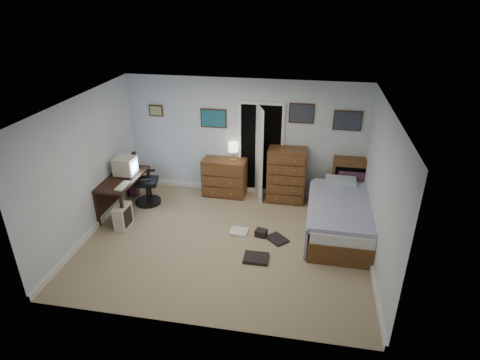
% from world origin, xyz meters
% --- Properties ---
extents(floor, '(5.00, 4.00, 0.02)m').
position_xyz_m(floor, '(0.00, 0.00, -0.01)').
color(floor, tan).
rests_on(floor, ground).
extents(computer_desk, '(0.63, 1.32, 0.76)m').
position_xyz_m(computer_desk, '(-2.29, 0.69, 0.58)').
color(computer_desk, black).
rests_on(computer_desk, floor).
extents(crt_monitor, '(0.40, 0.37, 0.36)m').
position_xyz_m(crt_monitor, '(-2.18, 0.84, 0.94)').
color(crt_monitor, beige).
rests_on(crt_monitor, computer_desk).
extents(keyboard, '(0.16, 0.41, 0.02)m').
position_xyz_m(keyboard, '(-2.02, 0.34, 0.77)').
color(keyboard, beige).
rests_on(keyboard, computer_desk).
extents(pc_tower, '(0.22, 0.43, 0.45)m').
position_xyz_m(pc_tower, '(-2.00, 0.14, 0.23)').
color(pc_tower, beige).
rests_on(pc_tower, floor).
extents(office_chair, '(0.63, 0.63, 1.09)m').
position_xyz_m(office_chair, '(-1.96, 1.09, 0.42)').
color(office_chair, black).
rests_on(office_chair, floor).
extents(media_stack, '(0.16, 0.16, 0.78)m').
position_xyz_m(media_stack, '(-2.32, 1.38, 0.39)').
color(media_stack, maroon).
rests_on(media_stack, floor).
extents(low_dresser, '(0.94, 0.50, 0.82)m').
position_xyz_m(low_dresser, '(-0.40, 1.77, 0.41)').
color(low_dresser, brown).
rests_on(low_dresser, floor).
extents(table_lamp, '(0.21, 0.21, 0.40)m').
position_xyz_m(table_lamp, '(-0.20, 1.77, 1.11)').
color(table_lamp, gold).
rests_on(table_lamp, low_dresser).
extents(doorway, '(0.96, 1.12, 2.05)m').
position_xyz_m(doorway, '(0.35, 2.27, 1.00)').
color(doorway, black).
rests_on(doorway, floor).
extents(tall_dresser, '(0.79, 0.47, 1.16)m').
position_xyz_m(tall_dresser, '(0.93, 1.75, 0.58)').
color(tall_dresser, brown).
rests_on(tall_dresser, floor).
extents(headboard_bookcase, '(1.12, 0.30, 1.01)m').
position_xyz_m(headboard_bookcase, '(2.42, 1.86, 0.53)').
color(headboard_bookcase, brown).
rests_on(headboard_bookcase, floor).
extents(bed, '(1.19, 2.16, 0.70)m').
position_xyz_m(bed, '(1.98, 0.69, 0.33)').
color(bed, brown).
rests_on(bed, floor).
extents(wall_posters, '(4.38, 0.04, 0.60)m').
position_xyz_m(wall_posters, '(0.57, 1.98, 1.75)').
color(wall_posters, '#331E11').
rests_on(wall_posters, floor).
extents(floor_clutter, '(1.11, 1.05, 0.13)m').
position_xyz_m(floor_clutter, '(0.58, 0.01, 0.03)').
color(floor_clutter, silver).
rests_on(floor_clutter, floor).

